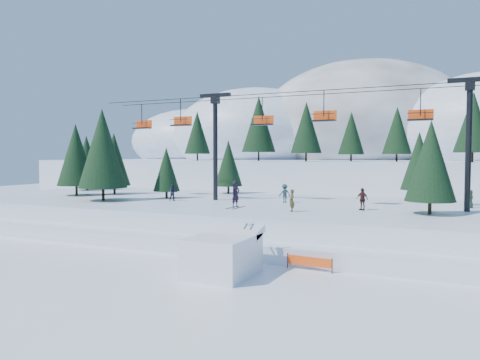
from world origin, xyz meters
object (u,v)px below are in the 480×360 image
at_px(chairlift, 317,127).
at_px(banner_far, 412,265).
at_px(banner_near, 309,262).
at_px(jump_kicker, 223,254).

xyz_separation_m(chairlift, banner_far, (8.94, -11.74, -8.78)).
xyz_separation_m(banner_near, banner_far, (5.58, 1.77, 0.00)).
height_order(jump_kicker, banner_near, jump_kicker).
height_order(jump_kicker, banner_far, jump_kicker).
bearing_deg(chairlift, jump_kicker, -92.84).
distance_m(banner_near, banner_far, 5.85).
bearing_deg(chairlift, banner_far, -52.72).
distance_m(jump_kicker, banner_far, 10.91).
relative_size(chairlift, banner_near, 16.14).
xyz_separation_m(jump_kicker, chairlift, (0.82, 16.57, 8.09)).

